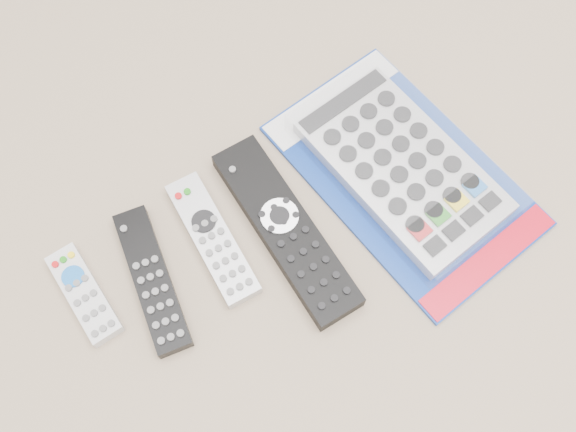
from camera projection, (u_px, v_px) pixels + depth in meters
remote_small_grey at (84, 294)px, 0.77m from camera, size 0.04×0.13×0.02m
remote_slim_black at (152, 280)px, 0.78m from camera, size 0.08×0.19×0.02m
remote_silver_dvd at (213, 239)px, 0.80m from camera, size 0.06×0.18×0.02m
remote_large_black at (286, 229)px, 0.80m from camera, size 0.07×0.26×0.03m
jumbo_remote_packaged at (403, 166)px, 0.83m from camera, size 0.23×0.36×0.05m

